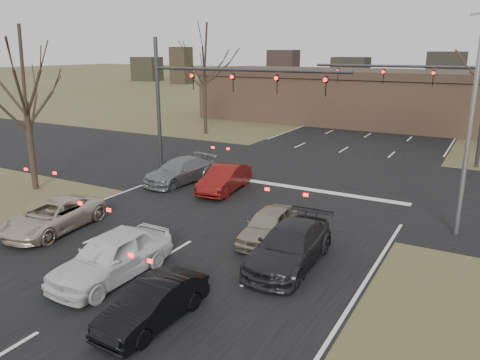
% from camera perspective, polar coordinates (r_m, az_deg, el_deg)
% --- Properties ---
extents(ground, '(360.00, 360.00, 0.00)m').
position_cam_1_polar(ground, '(15.72, -14.91, -12.45)').
color(ground, '#4F4E2A').
rests_on(ground, ground).
extents(road_main, '(14.00, 300.00, 0.02)m').
position_cam_1_polar(road_main, '(70.83, 21.23, 8.70)').
color(road_main, black).
rests_on(road_main, ground).
extents(road_cross, '(200.00, 14.00, 0.02)m').
position_cam_1_polar(road_cross, '(27.65, 7.01, 0.31)').
color(road_cross, black).
rests_on(road_cross, ground).
extents(building, '(42.40, 10.40, 5.30)m').
position_cam_1_polar(building, '(48.62, 19.92, 9.28)').
color(building, '#835F46').
rests_on(building, ground).
extents(mast_arm_near, '(12.12, 0.24, 8.00)m').
position_cam_1_polar(mast_arm_near, '(27.45, -4.61, 11.00)').
color(mast_arm_near, '#383A3D').
rests_on(mast_arm_near, ground).
extents(mast_arm_far, '(11.12, 0.24, 8.00)m').
position_cam_1_polar(mast_arm_far, '(33.04, 22.97, 10.52)').
color(mast_arm_far, '#383A3D').
rests_on(mast_arm_far, ground).
extents(streetlight_right_near, '(2.34, 0.25, 10.00)m').
position_cam_1_polar(streetlight_right_near, '(19.85, 26.14, 9.22)').
color(streetlight_right_near, gray).
rests_on(streetlight_right_near, ground).
extents(tree_left_near, '(5.10, 5.10, 8.50)m').
position_cam_1_polar(tree_left_near, '(26.64, -25.18, 12.70)').
color(tree_left_near, black).
rests_on(tree_left_near, ground).
extents(tree_left_far, '(5.70, 5.70, 9.50)m').
position_cam_1_polar(tree_left_far, '(41.65, -4.42, 15.69)').
color(tree_left_far, black).
rests_on(tree_left_far, ground).
extents(car_silver_suv, '(2.55, 4.75, 1.27)m').
position_cam_1_polar(car_silver_suv, '(20.82, -21.79, -4.10)').
color(car_silver_suv, beige).
rests_on(car_silver_suv, ground).
extents(car_white_sedan, '(1.92, 4.58, 1.55)m').
position_cam_1_polar(car_white_sedan, '(15.97, -15.35, -8.92)').
color(car_white_sedan, white).
rests_on(car_white_sedan, ground).
extents(car_black_hatch, '(1.39, 3.64, 1.19)m').
position_cam_1_polar(car_black_hatch, '(13.37, -10.57, -14.58)').
color(car_black_hatch, black).
rests_on(car_black_hatch, ground).
extents(car_charcoal_sedan, '(2.08, 4.85, 1.39)m').
position_cam_1_polar(car_charcoal_sedan, '(16.44, 6.08, -7.99)').
color(car_charcoal_sedan, black).
rests_on(car_charcoal_sedan, ground).
extents(car_grey_ahead, '(2.54, 4.93, 1.37)m').
position_cam_1_polar(car_grey_ahead, '(26.51, -7.30, 1.13)').
color(car_grey_ahead, slate).
rests_on(car_grey_ahead, ground).
extents(car_red_ahead, '(1.89, 4.31, 1.38)m').
position_cam_1_polar(car_red_ahead, '(24.67, -1.89, 0.16)').
color(car_red_ahead, '#64100E').
rests_on(car_red_ahead, ground).
extents(car_silver_ahead, '(1.82, 3.90, 1.29)m').
position_cam_1_polar(car_silver_ahead, '(18.38, 3.51, -5.50)').
color(car_silver_ahead, gray).
rests_on(car_silver_ahead, ground).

